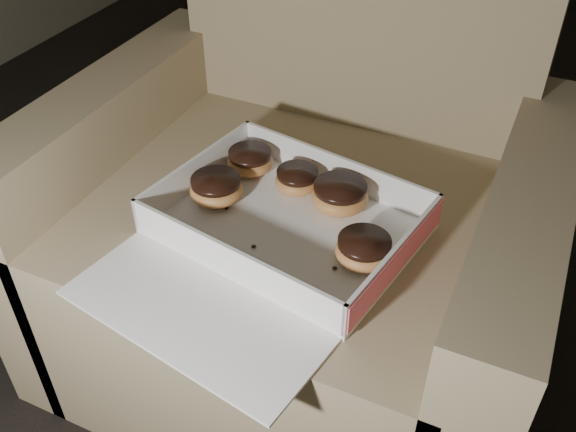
{
  "coord_description": "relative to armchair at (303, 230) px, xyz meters",
  "views": [
    {
      "loc": [
        -0.17,
        -1.01,
        1.03
      ],
      "look_at": [
        -0.48,
        -0.33,
        0.42
      ],
      "focal_mm": 40.0,
      "sensor_mm": 36.0,
      "label": 1
    }
  ],
  "objects": [
    {
      "name": "donut_c",
      "position": [
        0.01,
        -0.04,
        0.14
      ],
      "size": [
        0.07,
        0.07,
        0.04
      ],
      "color": "#DF9B4E",
      "rests_on": "bakery_box"
    },
    {
      "name": "donut_b",
      "position": [
        0.16,
        -0.16,
        0.15
      ],
      "size": [
        0.08,
        0.08,
        0.04
      ],
      "color": "#DF9B4E",
      "rests_on": "bakery_box"
    },
    {
      "name": "bakery_box",
      "position": [
        0.03,
        -0.17,
        0.13
      ],
      "size": [
        0.44,
        0.5,
        0.06
      ],
      "rotation": [
        0.0,
        0.0,
        -0.18
      ],
      "color": "white",
      "rests_on": "armchair"
    },
    {
      "name": "floor",
      "position": [
        0.51,
        0.19,
        -0.27
      ],
      "size": [
        4.5,
        4.5,
        0.0
      ],
      "primitive_type": "plane",
      "color": "black",
      "rests_on": "ground"
    },
    {
      "name": "crumb_c",
      "position": [
        0.01,
        -0.2,
        0.13
      ],
      "size": [
        0.01,
        0.01,
        0.0
      ],
      "primitive_type": "ellipsoid",
      "color": "black",
      "rests_on": "bakery_box"
    },
    {
      "name": "donut_e",
      "position": [
        0.09,
        -0.06,
        0.15
      ],
      "size": [
        0.09,
        0.09,
        0.04
      ],
      "color": "#DF9B4E",
      "rests_on": "bakery_box"
    },
    {
      "name": "donut_a",
      "position": [
        -0.1,
        -0.12,
        0.15
      ],
      "size": [
        0.09,
        0.09,
        0.04
      ],
      "color": "#DF9B4E",
      "rests_on": "bakery_box"
    },
    {
      "name": "crumb_a",
      "position": [
        -0.07,
        -0.14,
        0.13
      ],
      "size": [
        0.01,
        0.01,
        0.0
      ],
      "primitive_type": "ellipsoid",
      "color": "black",
      "rests_on": "bakery_box"
    },
    {
      "name": "crumb_b",
      "position": [
        0.13,
        -0.19,
        0.13
      ],
      "size": [
        0.01,
        0.01,
        0.0
      ],
      "primitive_type": "ellipsoid",
      "color": "black",
      "rests_on": "bakery_box"
    },
    {
      "name": "donut_d",
      "position": [
        -0.09,
        -0.03,
        0.14
      ],
      "size": [
        0.08,
        0.08,
        0.04
      ],
      "color": "#DF9B4E",
      "rests_on": "bakery_box"
    },
    {
      "name": "armchair",
      "position": [
        0.0,
        0.0,
        0.0
      ],
      "size": [
        0.83,
        0.7,
        0.87
      ],
      "color": "#847954",
      "rests_on": "floor"
    }
  ]
}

